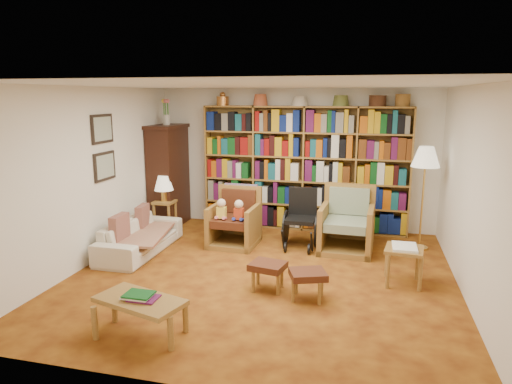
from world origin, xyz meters
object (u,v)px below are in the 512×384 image
(floor_lamp, at_px, (426,161))
(footstool_a, at_px, (268,268))
(wheelchair, at_px, (301,220))
(side_table_lamp, at_px, (165,210))
(side_table_papers, at_px, (404,254))
(armchair_leather, at_px, (236,221))
(armchair_sage, at_px, (347,225))
(coffee_table, at_px, (140,304))
(sofa, at_px, (140,236))
(footstool_b, at_px, (308,276))

(floor_lamp, relative_size, footstool_a, 3.44)
(wheelchair, xyz_separation_m, footstool_a, (-0.14, -1.79, -0.14))
(side_table_lamp, distance_m, side_table_papers, 4.19)
(side_table_lamp, bearing_deg, floor_lamp, 1.61)
(armchair_leather, xyz_separation_m, armchair_sage, (1.77, 0.15, -0.00))
(armchair_leather, relative_size, coffee_table, 0.95)
(footstool_a, relative_size, coffee_table, 0.48)
(armchair_leather, bearing_deg, sofa, -149.30)
(side_table_lamp, relative_size, wheelchair, 0.60)
(coffee_table, bearing_deg, wheelchair, 70.43)
(footstool_b, distance_m, coffee_table, 1.96)
(wheelchair, distance_m, side_table_papers, 1.91)
(armchair_sage, height_order, footstool_a, armchair_sage)
(wheelchair, distance_m, floor_lamp, 2.11)
(floor_lamp, distance_m, coffee_table, 4.72)
(armchair_leather, distance_m, footstool_a, 1.90)
(sofa, height_order, floor_lamp, floor_lamp)
(armchair_sage, xyz_separation_m, footstool_a, (-0.86, -1.81, -0.10))
(armchair_sage, distance_m, side_table_papers, 1.44)
(wheelchair, height_order, side_table_papers, wheelchair)
(armchair_sage, bearing_deg, footstool_a, -115.38)
(footstool_b, bearing_deg, side_table_papers, 33.61)
(wheelchair, xyz_separation_m, footstool_b, (0.37, -1.94, -0.14))
(sofa, relative_size, wheelchair, 1.83)
(sofa, distance_m, armchair_leather, 1.53)
(wheelchair, distance_m, coffee_table, 3.39)
(sofa, height_order, armchair_sage, armchair_sage)
(armchair_sage, height_order, footstool_b, armchair_sage)
(side_table_papers, distance_m, footstool_b, 1.35)
(floor_lamp, height_order, coffee_table, floor_lamp)
(footstool_b, bearing_deg, floor_lamp, 57.07)
(armchair_sage, distance_m, wheelchair, 0.72)
(side_table_papers, xyz_separation_m, coffee_table, (-2.63, -2.00, -0.06))
(side_table_lamp, distance_m, armchair_sage, 3.18)
(wheelchair, relative_size, footstool_b, 1.84)
(armchair_sage, relative_size, footstool_b, 1.97)
(armchair_leather, distance_m, wheelchair, 1.06)
(side_table_papers, bearing_deg, armchair_leather, 157.24)
(footstool_b, height_order, coffee_table, coffee_table)
(side_table_lamp, xyz_separation_m, armchair_leather, (1.41, -0.33, -0.01))
(sofa, relative_size, armchair_sage, 1.71)
(side_table_lamp, xyz_separation_m, footstool_a, (2.32, -2.00, -0.11))
(side_table_lamp, relative_size, footstool_b, 1.10)
(armchair_sage, xyz_separation_m, wheelchair, (-0.72, -0.02, 0.04))
(footstool_b, bearing_deg, armchair_leather, 128.19)
(armchair_leather, xyz_separation_m, side_table_papers, (2.55, -1.07, 0.02))
(floor_lamp, xyz_separation_m, coffee_table, (-2.97, -3.51, -1.05))
(footstool_a, distance_m, coffee_table, 1.71)
(sofa, relative_size, armchair_leather, 1.83)
(armchair_leather, xyz_separation_m, wheelchair, (1.05, 0.13, 0.04))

